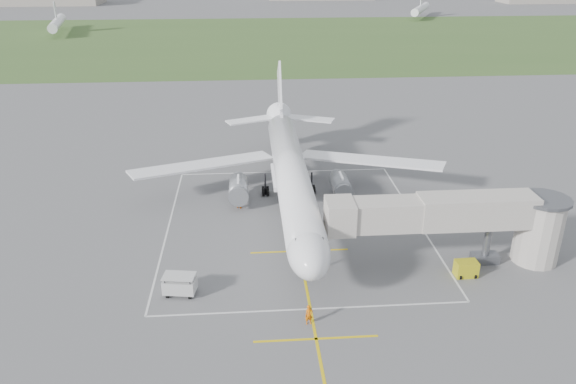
{
  "coord_description": "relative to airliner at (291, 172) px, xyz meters",
  "views": [
    {
      "loc": [
        -4.98,
        -59.77,
        28.66
      ],
      "look_at": [
        -0.71,
        -4.0,
        4.0
      ],
      "focal_mm": 35.0,
      "sensor_mm": 36.0,
      "label": 1
    }
  ],
  "objects": [
    {
      "name": "baggage_cart",
      "position": [
        -11.36,
        -17.63,
        -3.39
      ],
      "size": [
        3.05,
        2.11,
        1.96
      ],
      "rotation": [
        0.0,
        0.0,
        -0.15
      ],
      "color": "silver",
      "rests_on": "ground"
    },
    {
      "name": "ramp_worker_nose",
      "position": [
        -0.36,
        -22.76,
        -3.51
      ],
      "size": [
        0.7,
        0.52,
        1.76
      ],
      "primitive_type": "imported",
      "rotation": [
        0.0,
        0.0,
        0.16
      ],
      "color": "#DE6507",
      "rests_on": "ground"
    },
    {
      "name": "gpu_unit",
      "position": [
        15.22,
        -16.57,
        -3.63
      ],
      "size": [
        2.09,
        1.51,
        1.54
      ],
      "rotation": [
        0.0,
        0.0,
        0.03
      ],
      "color": "#B4AD16",
      "rests_on": "ground"
    },
    {
      "name": "airliner",
      "position": [
        0.0,
        0.0,
        0.0
      ],
      "size": [
        38.93,
        46.75,
        13.52
      ],
      "color": "white",
      "rests_on": "ground"
    },
    {
      "name": "distant_aircraft",
      "position": [
        0.29,
        168.62,
        -0.8
      ],
      "size": [
        154.8,
        67.75,
        8.85
      ],
      "color": "white",
      "rests_on": "ground"
    },
    {
      "name": "jet_bridge",
      "position": [
        15.72,
        -14.25,
        0.35
      ],
      "size": [
        23.4,
        5.0,
        7.2
      ],
      "color": "#A8A097",
      "rests_on": "ground"
    },
    {
      "name": "grass_strip",
      "position": [
        0.0,
        129.25,
        -4.38
      ],
      "size": [
        700.0,
        120.0,
        0.02
      ],
      "primitive_type": "cube",
      "color": "#3A5927",
      "rests_on": "ground"
    },
    {
      "name": "ground",
      "position": [
        0.0,
        -0.75,
        -4.39
      ],
      "size": [
        700.0,
        700.0,
        0.0
      ],
      "primitive_type": "plane",
      "color": "#525255",
      "rests_on": "ground"
    },
    {
      "name": "apron_markings",
      "position": [
        0.0,
        -6.57,
        -4.38
      ],
      "size": [
        28.2,
        60.0,
        0.01
      ],
      "color": "gold",
      "rests_on": "ground"
    },
    {
      "name": "ramp_worker_wing",
      "position": [
        -6.21,
        0.14,
        -3.49
      ],
      "size": [
        1.09,
        1.0,
        1.81
      ],
      "primitive_type": "imported",
      "rotation": [
        0.0,
        0.0,
        2.69
      ],
      "color": "orange",
      "rests_on": "ground"
    }
  ]
}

